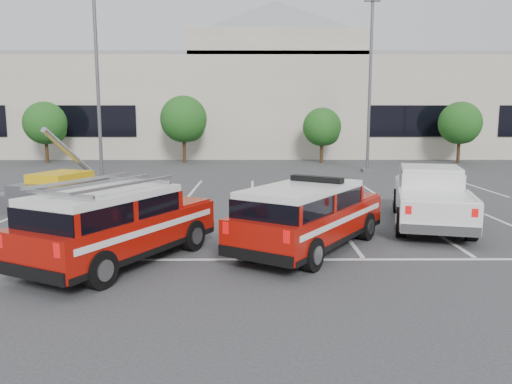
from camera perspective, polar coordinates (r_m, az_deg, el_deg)
ground at (r=14.71m, az=-0.54°, el=-4.61°), size 120.00×120.00×0.00m
stall_markings at (r=19.12m, az=-0.47°, el=-1.49°), size 23.00×15.00×0.01m
convention_building at (r=46.20m, az=-0.10°, el=10.34°), size 60.00×16.99×13.20m
tree_left at (r=39.34m, az=-22.81°, el=7.12°), size 3.07×3.07×4.42m
tree_mid_left at (r=36.71m, az=-8.12°, el=8.06°), size 3.37×3.37×4.85m
tree_mid_right at (r=36.72m, az=7.68°, el=7.23°), size 2.77×2.77×3.99m
tree_right at (r=39.35m, az=22.38°, el=7.14°), size 3.07×3.07×4.42m
light_pole_left at (r=27.59m, az=-17.66°, el=12.03°), size 0.90×0.60×10.24m
light_pole_mid at (r=31.15m, az=12.88°, el=11.78°), size 0.90×0.60×10.24m
fire_chief_suv at (r=12.74m, az=6.03°, el=-3.28°), size 4.44×5.44×1.85m
white_pickup at (r=16.57m, az=19.29°, el=-1.08°), size 3.40×6.14×1.79m
ladder_suv at (r=11.94m, az=-15.58°, el=-4.20°), size 4.04×5.34×1.97m
utility_rig at (r=19.80m, az=-21.73°, el=-0.02°), size 3.82×3.77×3.01m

